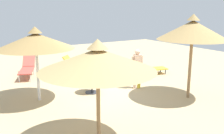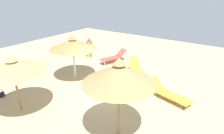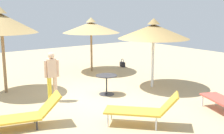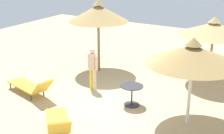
{
  "view_description": "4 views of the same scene",
  "coord_description": "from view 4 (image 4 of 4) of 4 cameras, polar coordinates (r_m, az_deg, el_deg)",
  "views": [
    {
      "loc": [
        4.43,
        8.35,
        3.12
      ],
      "look_at": [
        -0.51,
        0.25,
        0.9
      ],
      "focal_mm": 40.46,
      "sensor_mm": 36.0,
      "label": 1
    },
    {
      "loc": [
        -5.23,
        7.0,
        4.86
      ],
      "look_at": [
        -0.39,
        0.03,
        1.34
      ],
      "focal_mm": 30.15,
      "sensor_mm": 36.0,
      "label": 2
    },
    {
      "loc": [
        -5.07,
        -7.53,
        2.89
      ],
      "look_at": [
        -0.16,
        -0.81,
        1.18
      ],
      "focal_mm": 46.16,
      "sensor_mm": 36.0,
      "label": 3
    },
    {
      "loc": [
        4.74,
        -8.46,
        4.68
      ],
      "look_at": [
        -0.15,
        -0.18,
        1.33
      ],
      "focal_mm": 52.99,
      "sensor_mm": 36.0,
      "label": 4
    }
  ],
  "objects": [
    {
      "name": "lounge_chair_center",
      "position": [
        8.96,
        -9.3,
        -9.41
      ],
      "size": [
        1.67,
        1.71,
        0.87
      ],
      "color": "gold",
      "rests_on": "ground"
    },
    {
      "name": "parasol_umbrella_edge",
      "position": [
        13.22,
        -2.38,
        9.26
      ],
      "size": [
        2.4,
        2.4,
        2.94
      ],
      "color": "olive",
      "rests_on": "ground"
    },
    {
      "name": "parasol_umbrella_near_left",
      "position": [
        12.69,
        17.15,
        6.33
      ],
      "size": [
        2.59,
        2.59,
        2.48
      ],
      "color": "olive",
      "rests_on": "ground"
    },
    {
      "name": "lounge_chair_far_right",
      "position": [
        11.68,
        -13.82,
        -3.21
      ],
      "size": [
        2.22,
        1.12,
        0.8
      ],
      "color": "gold",
      "rests_on": "ground"
    },
    {
      "name": "person_standing_far_left",
      "position": [
        11.63,
        -3.35,
        0.14
      ],
      "size": [
        0.45,
        0.29,
        1.57
      ],
      "color": "beige",
      "rests_on": "ground"
    },
    {
      "name": "ground",
      "position": [
        10.79,
        1.2,
        -6.78
      ],
      "size": [
        24.0,
        24.0,
        0.1
      ],
      "primitive_type": "cube",
      "color": "tan"
    },
    {
      "name": "side_table_round",
      "position": [
        10.59,
        3.45,
        -4.29
      ],
      "size": [
        0.73,
        0.73,
        0.67
      ],
      "color": "#2D2D33",
      "rests_on": "ground"
    },
    {
      "name": "parasol_umbrella_back",
      "position": [
        9.18,
        13.75,
        2.13
      ],
      "size": [
        2.57,
        2.57,
        2.54
      ],
      "color": "white",
      "rests_on": "ground"
    }
  ]
}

